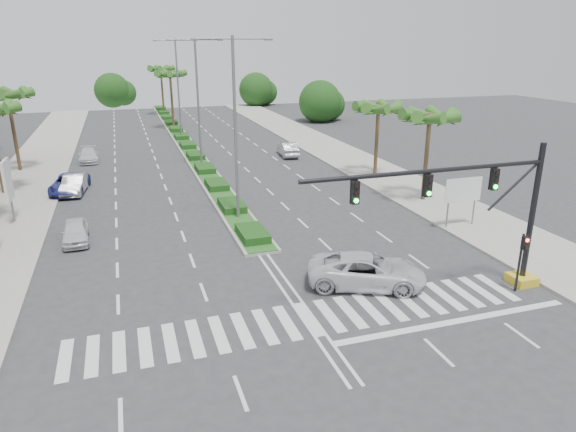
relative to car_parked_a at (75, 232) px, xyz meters
name	(u,v)px	position (x,y,z in m)	size (l,w,h in m)	color
ground	(309,319)	(10.35, -13.10, -0.66)	(160.00, 160.00, 0.00)	#333335
footpath_right	(392,180)	(25.55, 6.90, -0.58)	(6.00, 120.00, 0.15)	gray
footpath_left	(9,214)	(-4.85, 6.90, -0.58)	(6.00, 120.00, 0.15)	gray
median	(183,140)	(10.35, 31.90, -0.56)	(2.20, 75.00, 0.20)	gray
median_grass	(183,139)	(10.35, 31.90, -0.44)	(1.80, 75.00, 0.04)	#255C1F
signal_gantry	(493,224)	(19.62, -13.10, 2.80)	(12.60, 1.20, 7.20)	gold
pedestrian_signal	(522,253)	(20.95, -13.78, 1.39)	(0.28, 0.36, 3.00)	black
direction_sign	(463,192)	(23.85, -5.11, 1.79)	(2.70, 0.11, 3.40)	slate
billboard_far	(8,181)	(-4.15, 4.90, 2.30)	(0.18, 2.10, 4.35)	slate
palm_left_end	(8,97)	(-6.15, 20.90, 6.23)	(4.57, 4.68, 7.75)	brown
palm_right_near	(430,120)	(24.85, 0.90, 5.55)	(4.57, 4.68, 7.05)	brown
palm_right_far	(378,111)	(24.85, 8.90, 5.26)	(4.57, 4.68, 6.75)	brown
palm_median_a	(170,76)	(10.35, 41.90, 6.52)	(4.57, 4.68, 8.05)	brown
palm_median_b	(161,71)	(10.35, 56.90, 6.52)	(4.57, 4.68, 8.05)	brown
streetlight_near	(235,120)	(10.35, 0.90, 6.15)	(5.10, 0.25, 12.00)	slate
streetlight_mid	(198,97)	(10.35, 16.90, 6.15)	(5.10, 0.25, 12.00)	slate
streetlight_far	(178,84)	(10.35, 32.90, 6.15)	(5.10, 0.25, 12.00)	slate
car_parked_a	(75,232)	(0.00, 0.00, 0.00)	(1.55, 3.86, 1.31)	silver
car_parked_b	(74,184)	(-0.75, 11.44, 0.09)	(1.58, 4.54, 1.49)	#A6A5AA
car_parked_c	(70,184)	(-1.13, 11.78, 0.09)	(2.48, 5.38, 1.49)	navy
car_parked_d	(89,155)	(-0.15, 23.45, 0.00)	(1.83, 4.49, 1.30)	silver
car_crossing	(367,271)	(14.24, -10.89, 0.16)	(2.70, 5.85, 1.63)	silver
car_right	(288,149)	(20.03, 19.69, 0.09)	(1.58, 4.53, 1.49)	#AFAFB4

